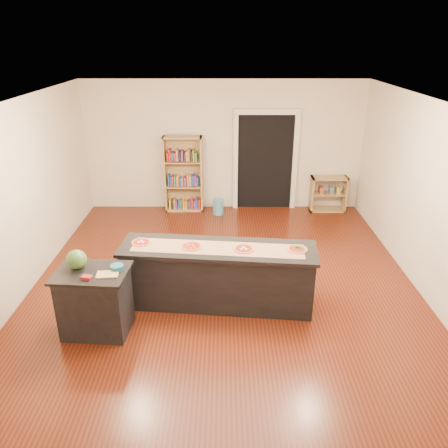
{
  "coord_description": "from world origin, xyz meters",
  "views": [
    {
      "loc": [
        0.0,
        -5.84,
        3.64
      ],
      "look_at": [
        0.0,
        0.2,
        1.0
      ],
      "focal_mm": 35.0,
      "sensor_mm": 36.0,
      "label": 1
    }
  ],
  "objects_px": {
    "waste_bin": "(218,207)",
    "watermelon": "(77,259)",
    "low_shelf": "(328,194)",
    "bookshelf": "(183,174)",
    "side_counter": "(95,301)",
    "kitchen_island": "(218,275)"
  },
  "relations": [
    {
      "from": "waste_bin",
      "to": "watermelon",
      "type": "bearing_deg",
      "value": -113.35
    },
    {
      "from": "waste_bin",
      "to": "low_shelf",
      "type": "bearing_deg",
      "value": 5.46
    },
    {
      "from": "bookshelf",
      "to": "watermelon",
      "type": "distance_m",
      "value": 4.39
    },
    {
      "from": "bookshelf",
      "to": "waste_bin",
      "type": "xyz_separation_m",
      "value": [
        0.76,
        -0.25,
        -0.66
      ]
    },
    {
      "from": "side_counter",
      "to": "bookshelf",
      "type": "distance_m",
      "value": 4.45
    },
    {
      "from": "low_shelf",
      "to": "watermelon",
      "type": "xyz_separation_m",
      "value": [
        -4.17,
        -4.26,
        0.63
      ]
    },
    {
      "from": "watermelon",
      "to": "kitchen_island",
      "type": "bearing_deg",
      "value": 17.79
    },
    {
      "from": "kitchen_island",
      "to": "side_counter",
      "type": "height_order",
      "value": "kitchen_island"
    },
    {
      "from": "waste_bin",
      "to": "side_counter",
      "type": "bearing_deg",
      "value": -110.59
    },
    {
      "from": "kitchen_island",
      "to": "watermelon",
      "type": "xyz_separation_m",
      "value": [
        -1.77,
        -0.57,
        0.57
      ]
    },
    {
      "from": "low_shelf",
      "to": "watermelon",
      "type": "bearing_deg",
      "value": -134.42
    },
    {
      "from": "side_counter",
      "to": "bookshelf",
      "type": "bearing_deg",
      "value": 84.27
    },
    {
      "from": "kitchen_island",
      "to": "side_counter",
      "type": "bearing_deg",
      "value": -151.71
    },
    {
      "from": "waste_bin",
      "to": "watermelon",
      "type": "xyz_separation_m",
      "value": [
        -1.74,
        -4.02,
        0.85
      ]
    },
    {
      "from": "bookshelf",
      "to": "waste_bin",
      "type": "bearing_deg",
      "value": -18.37
    },
    {
      "from": "kitchen_island",
      "to": "bookshelf",
      "type": "distance_m",
      "value": 3.81
    },
    {
      "from": "low_shelf",
      "to": "kitchen_island",
      "type": "bearing_deg",
      "value": -123.03
    },
    {
      "from": "side_counter",
      "to": "waste_bin",
      "type": "distance_m",
      "value": 4.4
    },
    {
      "from": "kitchen_island",
      "to": "low_shelf",
      "type": "height_order",
      "value": "kitchen_island"
    },
    {
      "from": "bookshelf",
      "to": "low_shelf",
      "type": "relative_size",
      "value": 2.13
    },
    {
      "from": "low_shelf",
      "to": "waste_bin",
      "type": "relative_size",
      "value": 2.3
    },
    {
      "from": "side_counter",
      "to": "low_shelf",
      "type": "distance_m",
      "value": 5.89
    }
  ]
}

